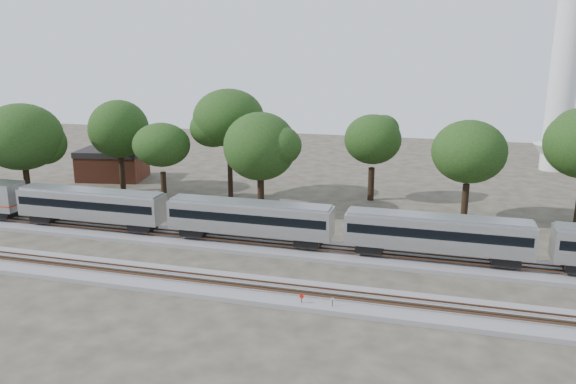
# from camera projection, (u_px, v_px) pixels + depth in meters

# --- Properties ---
(ground) EXTENTS (160.00, 160.00, 0.00)m
(ground) POSITION_uv_depth(u_px,v_px,m) (243.00, 270.00, 49.90)
(ground) COLOR #383328
(ground) RESTS_ON ground
(track_far) EXTENTS (160.00, 5.00, 0.73)m
(track_far) POSITION_uv_depth(u_px,v_px,m) (264.00, 246.00, 55.45)
(track_far) COLOR slate
(track_far) RESTS_ON ground
(track_near) EXTENTS (160.00, 5.00, 0.73)m
(track_near) POSITION_uv_depth(u_px,v_px,m) (227.00, 286.00, 46.12)
(track_near) COLOR slate
(track_near) RESTS_ON ground
(train) EXTENTS (121.54, 2.95, 4.36)m
(train) POSITION_uv_depth(u_px,v_px,m) (438.00, 232.00, 50.48)
(train) COLOR #B8BABF
(train) RESTS_ON ground
(switch_stand_red) EXTENTS (0.36, 0.11, 1.13)m
(switch_stand_red) POSITION_uv_depth(u_px,v_px,m) (302.00, 299.00, 42.55)
(switch_stand_red) COLOR #512D19
(switch_stand_red) RESTS_ON ground
(switch_stand_white) EXTENTS (0.33, 0.15, 1.08)m
(switch_stand_white) POSITION_uv_depth(u_px,v_px,m) (332.00, 303.00, 42.06)
(switch_stand_white) COLOR #512D19
(switch_stand_white) RESTS_ON ground
(switch_lever) EXTENTS (0.58, 0.48, 0.30)m
(switch_lever) POSITION_uv_depth(u_px,v_px,m) (300.00, 302.00, 43.41)
(switch_lever) COLOR #512D19
(switch_lever) RESTS_ON ground
(brick_building) EXTENTS (10.41, 8.19, 4.50)m
(brick_building) POSITION_uv_depth(u_px,v_px,m) (113.00, 164.00, 83.79)
(brick_building) COLOR brown
(brick_building) RESTS_ON ground
(tree_0) EXTENTS (8.70, 8.70, 12.26)m
(tree_0) POSITION_uv_depth(u_px,v_px,m) (22.00, 137.00, 68.80)
(tree_0) COLOR black
(tree_0) RESTS_ON ground
(tree_1) EXTENTS (8.71, 8.71, 12.28)m
(tree_1) POSITION_uv_depth(u_px,v_px,m) (119.00, 129.00, 75.19)
(tree_1) COLOR black
(tree_1) RESTS_ON ground
(tree_2) EXTENTS (7.61, 7.61, 10.73)m
(tree_2) POSITION_uv_depth(u_px,v_px,m) (161.00, 145.00, 69.48)
(tree_2) COLOR black
(tree_2) RESTS_ON ground
(tree_3) EXTENTS (10.63, 10.63, 14.99)m
(tree_3) POSITION_uv_depth(u_px,v_px,m) (229.00, 118.00, 71.75)
(tree_3) COLOR black
(tree_3) RESTS_ON ground
(tree_4) EXTENTS (8.13, 8.13, 11.46)m
(tree_4) POSITION_uv_depth(u_px,v_px,m) (260.00, 147.00, 65.50)
(tree_4) COLOR black
(tree_4) RESTS_ON ground
(tree_5) EXTENTS (8.06, 8.06, 11.36)m
(tree_5) POSITION_uv_depth(u_px,v_px,m) (373.00, 140.00, 70.83)
(tree_5) COLOR black
(tree_5) RESTS_ON ground
(tree_6) EXTENTS (8.16, 8.16, 11.50)m
(tree_6) POSITION_uv_depth(u_px,v_px,m) (469.00, 152.00, 62.01)
(tree_6) COLOR black
(tree_6) RESTS_ON ground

